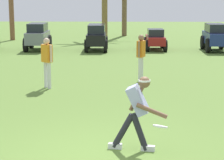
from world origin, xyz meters
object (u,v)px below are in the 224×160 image
frisbee_in_flight (160,126)px  teammate_midfield (47,58)px  teammate_near_sideline (141,53)px  parked_car_slot_e (155,39)px  parked_car_slot_f (215,37)px  frisbee_thrower (137,109)px  parked_car_slot_d (97,36)px  parked_car_slot_c (38,36)px

frisbee_in_flight → teammate_midfield: size_ratio=0.25×
teammate_near_sideline → parked_car_slot_e: size_ratio=0.70×
teammate_midfield → parked_car_slot_f: (7.05, 9.37, -0.20)m
teammate_midfield → parked_car_slot_e: size_ratio=0.70×
teammate_near_sideline → parked_car_slot_e: teammate_near_sideline is taller
frisbee_thrower → frisbee_in_flight: 0.55m
frisbee_in_flight → parked_car_slot_f: 15.62m
parked_car_slot_d → teammate_near_sideline: bearing=-76.3°
parked_car_slot_f → teammate_near_sideline: bearing=-116.8°
frisbee_thrower → teammate_midfield: (-2.62, 5.45, 0.15)m
teammate_midfield → parked_car_slot_d: 9.48m
frisbee_thrower → parked_car_slot_c: 15.65m
parked_car_slot_d → parked_car_slot_f: 6.12m
parked_car_slot_f → frisbee_thrower: bearing=-106.7°
frisbee_in_flight → parked_car_slot_d: size_ratio=0.16×
frisbee_thrower → parked_car_slot_c: bearing=107.8°
frisbee_thrower → parked_car_slot_e: bearing=84.8°
parked_car_slot_c → parked_car_slot_f: (9.21, -0.09, 0.00)m
parked_car_slot_c → frisbee_in_flight: bearing=-71.2°
frisbee_in_flight → parked_car_slot_f: bearing=75.1°
frisbee_in_flight → parked_car_slot_f: parked_car_slot_f is taller
frisbee_in_flight → parked_car_slot_e: parked_car_slot_e is taller
parked_car_slot_c → parked_car_slot_f: 9.21m
frisbee_thrower → parked_car_slot_c: size_ratio=0.59×
teammate_midfield → parked_car_slot_d: size_ratio=0.64×
parked_car_slot_e → parked_car_slot_f: bearing=-6.5°
frisbee_in_flight → parked_car_slot_c: parked_car_slot_c is taller
teammate_midfield → parked_car_slot_f: teammate_midfield is taller
frisbee_in_flight → parked_car_slot_e: 15.47m
frisbee_thrower → parked_car_slot_d: bearing=96.5°
frisbee_in_flight → parked_car_slot_d: 15.30m
parked_car_slot_e → teammate_midfield: bearing=-112.4°
parked_car_slot_e → teammate_near_sideline: bearing=-97.2°
parked_car_slot_e → parked_car_slot_f: size_ratio=0.94×
teammate_midfield → parked_car_slot_e: teammate_midfield is taller
teammate_near_sideline → teammate_midfield: same height
frisbee_in_flight → teammate_near_sideline: (-0.09, 6.92, 0.39)m
teammate_near_sideline → parked_car_slot_c: teammate_near_sideline is taller
teammate_near_sideline → parked_car_slot_c: 9.70m
parked_car_slot_f → frisbee_in_flight: bearing=-104.9°
teammate_midfield → parked_car_slot_c: 9.70m
frisbee_in_flight → parked_car_slot_f: size_ratio=0.16×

